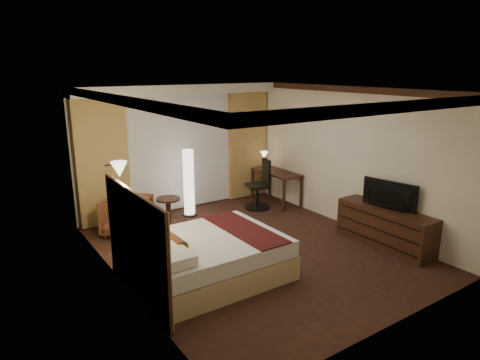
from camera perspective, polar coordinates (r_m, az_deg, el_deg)
floor at (r=7.46m, az=1.75°, el=-9.23°), size 4.50×5.50×0.01m
ceiling at (r=6.81m, az=1.93°, el=11.97°), size 4.50×5.50×0.01m
back_wall at (r=9.33m, az=-8.15°, el=4.27°), size 4.50×0.02×2.70m
left_wall at (r=6.02m, az=-15.80°, el=-2.07°), size 0.02×5.50×2.70m
right_wall at (r=8.50m, az=14.23°, el=2.92°), size 0.02×5.50×2.70m
crown_molding at (r=6.82m, az=1.93°, el=11.46°), size 4.50×5.50×0.12m
soffit at (r=8.96m, az=-7.73°, el=11.91°), size 4.50×0.50×0.20m
curtain_sheer at (r=9.28m, az=-7.91°, el=3.59°), size 2.48×0.04×2.45m
curtain_left_drape at (r=8.62m, az=-17.90°, el=2.14°), size 1.00×0.14×2.45m
curtain_right_drape at (r=10.08m, az=0.95°, el=4.63°), size 1.00×0.14×2.45m
wall_sconce at (r=6.38m, az=-15.82°, el=1.39°), size 0.24×0.24×0.24m
bed at (r=6.45m, az=-4.23°, el=-10.22°), size 2.14×1.67×0.63m
headboard at (r=5.86m, az=-13.58°, el=-8.62°), size 0.12×1.97×1.50m
armchair at (r=8.23m, az=-14.86°, el=-4.42°), size 1.06×1.06×0.79m
side_table at (r=8.67m, az=-9.50°, el=-4.05°), size 0.48×0.48×0.52m
floor_lamp at (r=8.92m, az=-6.85°, el=-0.39°), size 0.30×0.30×1.42m
desk at (r=9.79m, az=4.85°, el=-0.99°), size 0.55×1.24×0.75m
desk_lamp at (r=10.02m, az=3.23°, el=2.62°), size 0.18×0.18×0.34m
office_chair at (r=9.37m, az=2.33°, el=-0.54°), size 0.67×0.67×1.11m
dresser at (r=7.89m, az=18.78°, el=-5.98°), size 0.50×1.76×0.69m
television at (r=7.68m, az=19.03°, el=-1.66°), size 0.73×1.06×0.13m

